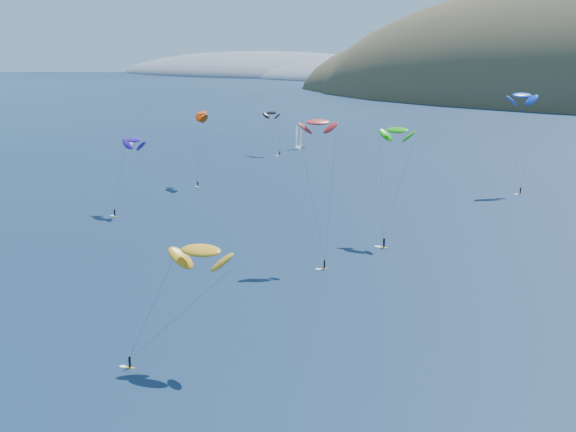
% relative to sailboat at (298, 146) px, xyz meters
% --- Properties ---
extents(headland, '(460.00, 250.00, 60.00)m').
position_rel_sailboat_xyz_m(headland, '(-353.06, 534.91, -4.24)').
color(headland, slate).
rests_on(headland, ground).
extents(sailboat, '(8.42, 7.63, 10.05)m').
position_rel_sailboat_xyz_m(sailboat, '(0.00, 0.00, 0.00)').
color(sailboat, silver).
rests_on(sailboat, ground).
extents(kitesurfer_1, '(9.22, 10.45, 22.62)m').
position_rel_sailboat_xyz_m(kitesurfer_1, '(16.84, -78.09, 19.29)').
color(kitesurfer_1, gold).
rests_on(kitesurfer_1, ground).
extents(kitesurfer_2, '(11.23, 10.33, 17.03)m').
position_rel_sailboat_xyz_m(kitesurfer_2, '(98.04, -179.54, 13.78)').
color(kitesurfer_2, gold).
rests_on(kitesurfer_2, ground).
extents(kitesurfer_3, '(7.90, 11.26, 24.71)m').
position_rel_sailboat_xyz_m(kitesurfer_3, '(90.58, -106.48, 21.59)').
color(kitesurfer_3, gold).
rests_on(kitesurfer_3, ground).
extents(kitesurfer_4, '(8.86, 10.11, 28.50)m').
position_rel_sailboat_xyz_m(kitesurfer_4, '(95.88, -39.94, 25.07)').
color(kitesurfer_4, gold).
rests_on(kitesurfer_4, ground).
extents(kitesurfer_9, '(8.48, 8.67, 27.93)m').
position_rel_sailboat_xyz_m(kitesurfer_9, '(85.99, -130.39, 25.02)').
color(kitesurfer_9, gold).
rests_on(kitesurfer_9, ground).
extents(kitesurfer_10, '(8.71, 10.70, 19.59)m').
position_rel_sailboat_xyz_m(kitesurfer_10, '(26.79, -116.10, 16.41)').
color(kitesurfer_10, gold).
rests_on(kitesurfer_10, ground).
extents(kitesurfer_12, '(9.23, 4.26, 16.88)m').
position_rel_sailboat_xyz_m(kitesurfer_12, '(0.04, -17.78, 13.98)').
color(kitesurfer_12, gold).
rests_on(kitesurfer_12, ground).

